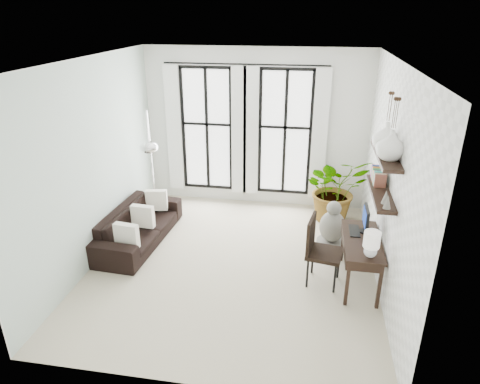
% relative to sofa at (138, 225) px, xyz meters
% --- Properties ---
extents(floor, '(5.00, 5.00, 0.00)m').
position_rel_sofa_xyz_m(floor, '(1.80, -0.45, -0.31)').
color(floor, '#C1B799').
rests_on(floor, ground).
extents(ceiling, '(5.00, 5.00, 0.00)m').
position_rel_sofa_xyz_m(ceiling, '(1.80, -0.45, 2.89)').
color(ceiling, white).
rests_on(ceiling, wall_back).
extents(wall_left, '(0.00, 5.00, 5.00)m').
position_rel_sofa_xyz_m(wall_left, '(-0.45, -0.45, 1.29)').
color(wall_left, silver).
rests_on(wall_left, floor).
extents(wall_right, '(0.00, 5.00, 5.00)m').
position_rel_sofa_xyz_m(wall_right, '(4.05, -0.45, 1.29)').
color(wall_right, white).
rests_on(wall_right, floor).
extents(wall_back, '(4.50, 0.00, 4.50)m').
position_rel_sofa_xyz_m(wall_back, '(1.80, 2.05, 1.29)').
color(wall_back, white).
rests_on(wall_back, floor).
extents(windows, '(3.26, 0.13, 2.65)m').
position_rel_sofa_xyz_m(windows, '(1.60, 1.98, 1.25)').
color(windows, white).
rests_on(windows, wall_back).
extents(wall_shelves, '(0.25, 1.30, 0.60)m').
position_rel_sofa_xyz_m(wall_shelves, '(3.91, -0.62, 1.42)').
color(wall_shelves, black).
rests_on(wall_shelves, wall_right).
extents(sofa, '(0.98, 2.19, 0.62)m').
position_rel_sofa_xyz_m(sofa, '(0.00, 0.00, 0.00)').
color(sofa, black).
rests_on(sofa, floor).
extents(throw_pillows, '(0.40, 1.52, 0.40)m').
position_rel_sofa_xyz_m(throw_pillows, '(0.10, 0.00, 0.19)').
color(throw_pillows, white).
rests_on(throw_pillows, sofa).
extents(plant, '(1.47, 1.37, 1.32)m').
position_rel_sofa_xyz_m(plant, '(3.44, 1.44, 0.35)').
color(plant, '#2D7228').
rests_on(plant, floor).
extents(desk, '(0.53, 1.26, 1.14)m').
position_rel_sofa_xyz_m(desk, '(3.75, -0.71, 0.39)').
color(desk, black).
rests_on(desk, floor).
extents(desk_chair, '(0.58, 0.58, 1.06)m').
position_rel_sofa_xyz_m(desk_chair, '(3.13, -0.72, 0.29)').
color(desk_chair, black).
rests_on(desk_chair, floor).
extents(arc_lamp, '(0.72, 1.39, 2.27)m').
position_rel_sofa_xyz_m(arc_lamp, '(0.10, 0.58, 1.44)').
color(arc_lamp, silver).
rests_on(arc_lamp, floor).
extents(buddha, '(0.49, 0.49, 0.89)m').
position_rel_sofa_xyz_m(buddha, '(3.37, 0.32, 0.06)').
color(buddha, slate).
rests_on(buddha, floor).
extents(vase_a, '(0.37, 0.37, 0.38)m').
position_rel_sofa_xyz_m(vase_a, '(3.91, -0.91, 1.95)').
color(vase_a, white).
rests_on(vase_a, shelf_upper).
extents(vase_b, '(0.37, 0.37, 0.38)m').
position_rel_sofa_xyz_m(vase_b, '(3.91, -0.51, 1.95)').
color(vase_b, white).
rests_on(vase_b, shelf_upper).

